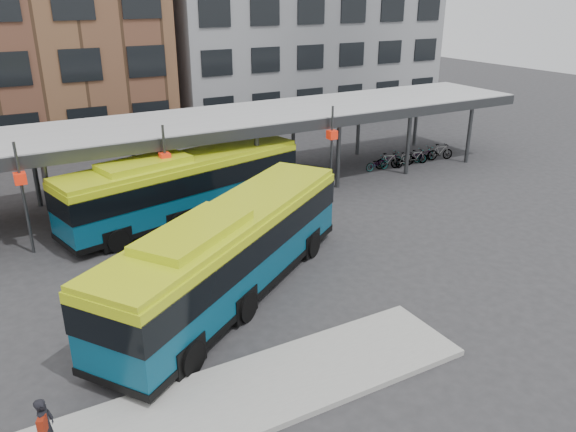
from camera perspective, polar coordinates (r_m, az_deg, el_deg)
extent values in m
plane|color=#28282B|center=(20.31, 5.24, -8.65)|extent=(120.00, 120.00, 0.00)
cube|color=gray|center=(15.90, -5.64, -18.16)|extent=(14.00, 3.00, 0.18)
cube|color=#999B9E|center=(29.77, -8.90, 9.45)|extent=(40.00, 6.00, 0.35)
cube|color=#383A3D|center=(27.08, -6.58, 8.01)|extent=(40.00, 0.15, 0.55)
cylinder|color=#383A3D|center=(26.24, -23.09, 1.44)|extent=(0.24, 0.24, 3.80)
cylinder|color=#383A3D|center=(31.01, -24.33, 4.23)|extent=(0.24, 0.24, 3.80)
cylinder|color=#383A3D|center=(27.11, -12.66, 3.33)|extent=(0.24, 0.24, 3.80)
cylinder|color=#383A3D|center=(31.75, -15.40, 5.79)|extent=(0.24, 0.24, 3.80)
cylinder|color=#383A3D|center=(28.84, -3.14, 4.96)|extent=(0.24, 0.24, 3.80)
cylinder|color=#383A3D|center=(33.23, -7.02, 7.12)|extent=(0.24, 0.24, 3.80)
cylinder|color=#383A3D|center=(31.27, 5.13, 6.26)|extent=(0.24, 0.24, 3.80)
cylinder|color=#383A3D|center=(35.37, 0.54, 8.19)|extent=(0.24, 0.24, 3.80)
cylinder|color=#383A3D|center=(34.27, 12.12, 7.25)|extent=(0.24, 0.24, 3.80)
cylinder|color=#383A3D|center=(38.04, 7.16, 9.00)|extent=(0.24, 0.24, 3.80)
cylinder|color=#383A3D|center=(37.70, 17.93, 7.99)|extent=(0.24, 0.24, 3.80)
cylinder|color=#383A3D|center=(41.15, 12.87, 9.61)|extent=(0.24, 0.24, 3.80)
cylinder|color=#383A3D|center=(25.26, -25.23, 1.54)|extent=(0.12, 0.12, 4.80)
cube|color=red|center=(25.00, -25.56, 3.47)|extent=(0.45, 0.45, 0.45)
cylinder|color=#383A3D|center=(26.23, -12.22, 3.89)|extent=(0.12, 0.12, 4.80)
cube|color=red|center=(25.97, -12.38, 5.78)|extent=(0.45, 0.45, 0.45)
cylinder|color=#383A3D|center=(29.96, 4.44, 6.57)|extent=(0.12, 0.12, 4.80)
cube|color=red|center=(29.74, 4.49, 8.24)|extent=(0.45, 0.45, 0.45)
cube|color=navy|center=(19.97, -5.76, -3.77)|extent=(11.86, 9.31, 2.62)
cube|color=black|center=(19.75, -5.82, -2.40)|extent=(11.94, 9.39, 1.00)
cube|color=#B1C314|center=(19.40, -5.92, 0.00)|extent=(11.80, 9.22, 0.21)
cube|color=#B1C314|center=(17.72, -9.50, -1.65)|extent=(4.53, 3.94, 0.37)
cube|color=black|center=(20.51, -5.64, -6.76)|extent=(11.95, 9.39, 0.25)
cylinder|color=black|center=(23.29, 2.44, -2.92)|extent=(1.04, 0.85, 1.05)
cylinder|color=black|center=(24.32, -3.09, -1.81)|extent=(1.04, 0.85, 1.05)
cylinder|color=black|center=(18.98, -4.30, -9.15)|extent=(1.04, 0.85, 1.05)
cylinder|color=black|center=(20.24, -10.64, -7.37)|extent=(1.04, 0.85, 1.05)
cylinder|color=black|center=(16.80, -9.84, -14.03)|extent=(1.04, 0.85, 1.05)
cylinder|color=black|center=(18.22, -16.56, -11.58)|extent=(1.04, 0.85, 1.05)
cube|color=navy|center=(27.22, -10.41, 2.93)|extent=(12.30, 5.19, 2.51)
cube|color=black|center=(27.06, -10.49, 3.93)|extent=(12.37, 5.26, 0.95)
cube|color=#B1C314|center=(26.82, -10.61, 5.67)|extent=(12.28, 5.09, 0.20)
cube|color=#B1C314|center=(25.81, -14.40, 5.17)|extent=(4.32, 2.67, 0.35)
cube|color=black|center=(27.60, -10.25, 0.70)|extent=(12.37, 5.26, 0.24)
cylinder|color=black|center=(28.87, -2.24, 2.07)|extent=(1.05, 0.52, 1.00)
cylinder|color=black|center=(30.68, -5.21, 3.21)|extent=(1.05, 0.52, 1.00)
cylinder|color=black|center=(26.04, -11.01, -0.61)|extent=(1.05, 0.52, 1.00)
cylinder|color=black|center=(28.03, -13.68, 0.81)|extent=(1.05, 0.52, 1.00)
cylinder|color=black|center=(24.76, -16.90, -2.40)|extent=(1.05, 0.52, 1.00)
cylinder|color=black|center=(26.84, -19.25, -0.77)|extent=(1.05, 0.52, 1.00)
imported|color=black|center=(14.96, -23.37, -19.00)|extent=(0.55, 0.65, 1.51)
cube|color=maroon|center=(14.71, -23.69, -18.85)|extent=(0.26, 0.32, 0.40)
imported|color=slate|center=(34.99, 9.05, 5.27)|extent=(1.66, 0.61, 0.86)
imported|color=slate|center=(35.42, 10.15, 5.53)|extent=(1.76, 0.92, 1.02)
imported|color=slate|center=(36.05, 10.29, 5.72)|extent=(1.78, 0.77, 0.91)
imported|color=slate|center=(36.04, 11.78, 5.66)|extent=(1.67, 0.73, 0.97)
imported|color=slate|center=(36.81, 12.66, 5.90)|extent=(1.86, 0.97, 0.93)
imported|color=slate|center=(36.80, 12.97, 5.88)|extent=(1.63, 0.71, 0.95)
imported|color=slate|center=(37.53, 13.63, 6.11)|extent=(1.80, 0.75, 0.92)
imported|color=slate|center=(38.10, 15.21, 6.31)|extent=(1.85, 0.92, 1.07)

